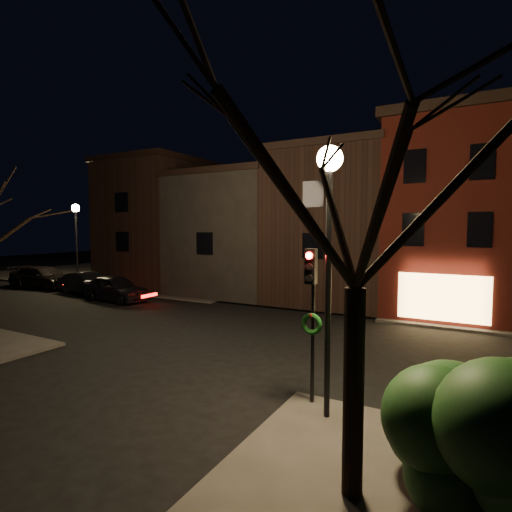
# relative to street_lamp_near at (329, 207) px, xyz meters

# --- Properties ---
(ground) EXTENTS (120.00, 120.00, 0.00)m
(ground) POSITION_rel_street_lamp_near_xyz_m (-6.20, 6.00, -5.18)
(ground) COLOR black
(ground) RESTS_ON ground
(sidewalk_far_left) EXTENTS (30.00, 30.00, 0.12)m
(sidewalk_far_left) POSITION_rel_street_lamp_near_xyz_m (-26.20, 26.00, -5.12)
(sidewalk_far_left) COLOR #2D2B28
(sidewalk_far_left) RESTS_ON ground
(corner_building) EXTENTS (6.50, 8.50, 10.50)m
(corner_building) POSITION_rel_street_lamp_near_xyz_m (1.80, 15.47, 0.22)
(corner_building) COLOR #50130E
(corner_building) RESTS_ON ground
(row_building_a) EXTENTS (7.30, 10.30, 9.40)m
(row_building_a) POSITION_rel_street_lamp_near_xyz_m (-4.70, 16.50, -0.34)
(row_building_a) COLOR black
(row_building_a) RESTS_ON ground
(row_building_b) EXTENTS (7.80, 10.30, 8.40)m
(row_building_b) POSITION_rel_street_lamp_near_xyz_m (-11.95, 16.50, -0.85)
(row_building_b) COLOR black
(row_building_b) RESTS_ON ground
(row_building_c) EXTENTS (7.30, 10.30, 9.90)m
(row_building_c) POSITION_rel_street_lamp_near_xyz_m (-19.20, 16.50, -0.09)
(row_building_c) COLOR black
(row_building_c) RESTS_ON ground
(street_lamp_near) EXTENTS (0.60, 0.60, 6.48)m
(street_lamp_near) POSITION_rel_street_lamp_near_xyz_m (0.00, 0.00, 0.00)
(street_lamp_near) COLOR black
(street_lamp_near) RESTS_ON sidewalk_near_right
(street_lamp_far) EXTENTS (0.60, 0.60, 6.48)m
(street_lamp_far) POSITION_rel_street_lamp_near_xyz_m (-25.20, 12.20, 0.00)
(street_lamp_far) COLOR black
(street_lamp_far) RESTS_ON sidewalk_far_left
(traffic_signal) EXTENTS (0.58, 0.38, 4.05)m
(traffic_signal) POSITION_rel_street_lamp_near_xyz_m (-0.60, 0.49, -2.37)
(traffic_signal) COLOR black
(traffic_signal) RESTS_ON sidewalk_near_right
(bare_tree_right) EXTENTS (6.40, 6.40, 8.50)m
(bare_tree_right) POSITION_rel_street_lamp_near_xyz_m (1.30, -2.50, 0.97)
(bare_tree_right) COLOR black
(bare_tree_right) RESTS_ON sidewalk_near_right
(evergreen_bush) EXTENTS (2.78, 2.78, 2.71)m
(evergreen_bush) POSITION_rel_street_lamp_near_xyz_m (3.30, -2.00, -3.71)
(evergreen_bush) COLOR black
(evergreen_bush) RESTS_ON sidewalk_near_right
(parked_car_a) EXTENTS (5.08, 2.38, 1.68)m
(parked_car_a) POSITION_rel_street_lamp_near_xyz_m (-17.17, 8.87, -4.34)
(parked_car_a) COLOR black
(parked_car_a) RESTS_ON ground
(parked_car_b) EXTENTS (4.67, 1.68, 1.53)m
(parked_car_b) POSITION_rel_street_lamp_near_xyz_m (-21.12, 9.90, -4.41)
(parked_car_b) COLOR black
(parked_car_b) RESTS_ON ground
(parked_car_c) EXTENTS (6.07, 3.08, 1.69)m
(parked_car_c) POSITION_rel_street_lamp_near_xyz_m (-26.32, 10.04, -4.33)
(parked_car_c) COLOR black
(parked_car_c) RESTS_ON ground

